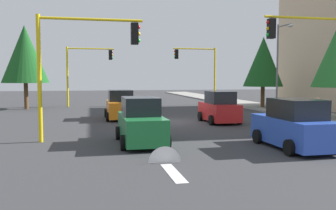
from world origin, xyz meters
name	(u,v)px	position (x,y,z in m)	size (l,w,h in m)	color
ground_plane	(176,122)	(0.00, 0.00, 0.00)	(120.00, 120.00, 0.00)	#353538
sidewalk_kerb	(284,111)	(-5.00, 10.50, 0.07)	(80.00, 4.00, 0.15)	gray
lane_arrow_near	(168,167)	(11.51, -3.00, 0.01)	(2.40, 1.10, 1.10)	silver
traffic_signal_far_left	(199,64)	(-14.00, 5.74, 4.20)	(0.36, 4.59, 5.96)	yellow
traffic_signal_far_right	(86,65)	(-14.00, -5.72, 4.09)	(0.36, 4.59, 5.79)	yellow
traffic_signal_near_left	(314,50)	(6.00, 5.74, 4.19)	(0.36, 4.59, 5.94)	yellow
traffic_signal_near_right	(82,53)	(6.00, -5.67, 3.91)	(0.36, 4.59, 5.52)	yellow
street_lamp_curbside	(280,58)	(-3.61, 9.20, 4.35)	(2.15, 0.28, 7.00)	slate
tree_opposite_side	(25,54)	(-12.00, -11.00, 4.90)	(4.09, 4.09, 7.48)	brown
tree_roadside_mid	(263,62)	(-8.00, 10.00, 4.24)	(3.57, 3.57, 6.49)	brown
car_blue	(294,126)	(9.63, 2.52, 0.90)	(4.14, 2.02, 1.98)	blue
car_orange	(121,106)	(-2.33, -3.35, 0.90)	(4.05, 2.09, 1.98)	orange
car_green	(141,123)	(7.27, -3.27, 0.90)	(4.14, 1.96, 1.98)	#1E7238
car_red	(219,108)	(1.07, 2.53, 0.89)	(3.61, 1.97, 1.98)	red
pedestrian_crossing	(318,111)	(4.13, 7.33, 0.91)	(0.40, 0.24, 1.70)	#262638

